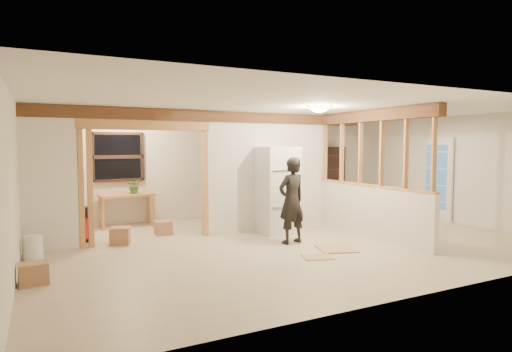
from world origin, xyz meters
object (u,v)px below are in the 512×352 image
refrigerator (277,190)px  bookshelf (329,178)px  shop_vac (77,224)px  woman (292,200)px  work_table (127,210)px

refrigerator → bookshelf: refrigerator is taller
shop_vac → bookshelf: size_ratio=0.37×
refrigerator → bookshelf: 3.73m
refrigerator → woman: 0.99m
woman → shop_vac: size_ratio=2.41×
refrigerator → work_table: bearing=141.3°
work_table → bookshelf: bearing=-3.1°
refrigerator → shop_vac: refrigerator is taller
bookshelf → work_table: bearing=-178.7°
work_table → bookshelf: (5.64, 0.12, 0.52)m
work_table → shop_vac: (-1.12, -1.17, -0.04)m
work_table → shop_vac: bearing=-138.1°
woman → bookshelf: bookshelf is taller
shop_vac → bookshelf: (6.76, 1.29, 0.56)m
shop_vac → refrigerator: bearing=-14.2°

